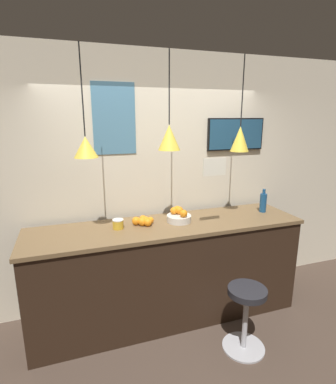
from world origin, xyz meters
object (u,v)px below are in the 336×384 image
juice_bottle (263,202)px  mounted_tv (236,134)px  bar_stool (246,309)px  fruit_bowl (179,216)px  spread_jar (118,224)px

juice_bottle → mounted_tv: bearing=116.7°
bar_stool → juice_bottle: bearing=48.7°
bar_stool → mounted_tv: bearing=67.3°
fruit_bowl → mounted_tv: bearing=23.0°
bar_stool → spread_jar: size_ratio=5.87×
juice_bottle → spread_jar: juice_bottle is taller
bar_stool → juice_bottle: (0.67, 0.76, 0.78)m
bar_stool → juice_bottle: size_ratio=2.35×
spread_jar → mounted_tv: 1.79m
bar_stool → fruit_bowl: 1.13m
fruit_bowl → juice_bottle: juice_bottle is taller
spread_jar → mounted_tv: bearing=13.9°
spread_jar → juice_bottle: bearing=-0.0°
fruit_bowl → juice_bottle: (1.06, -0.01, 0.06)m
fruit_bowl → juice_bottle: size_ratio=0.95×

